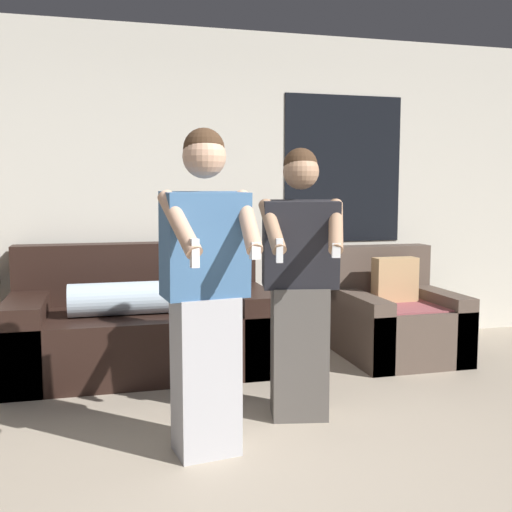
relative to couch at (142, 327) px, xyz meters
The scene contains 5 objects.
wall_back 1.28m from the couch, 44.24° to the left, with size 6.84×0.07×2.70m.
couch is the anchor object (origin of this frame).
armchair 2.04m from the couch, ahead, with size 0.87×0.91×0.89m.
person_left 1.69m from the couch, 82.23° to the right, with size 0.48×0.50×1.66m.
person_right 1.58m from the couch, 55.89° to the right, with size 0.50×0.53×1.60m.
Camera 1 is at (-0.82, -2.19, 1.35)m, focal length 42.00 mm.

